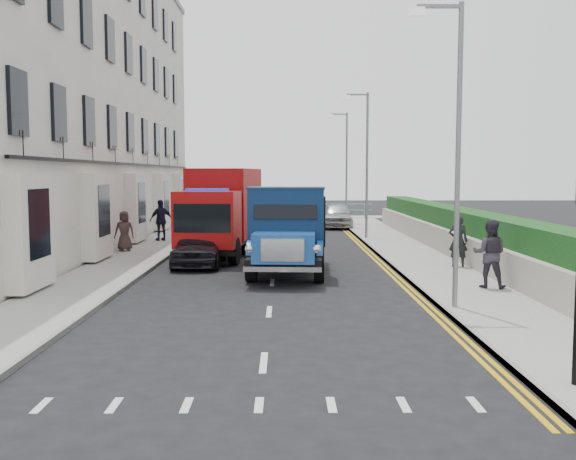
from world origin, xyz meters
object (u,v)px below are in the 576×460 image
object	(u,v)px
lamp_far	(345,161)
bedford_lorry	(287,236)
parked_car_front	(200,246)
pedestrian_east_near	(458,241)
red_lorry	(222,209)
lamp_mid	(365,157)
lamp_near	(453,138)

from	to	relation	value
lamp_far	bedford_lorry	xyz separation A→B (m)	(-3.74, -20.99, -2.74)
parked_car_front	pedestrian_east_near	distance (m)	8.79
red_lorry	parked_car_front	xyz separation A→B (m)	(-0.54, -2.68, -1.11)
lamp_mid	pedestrian_east_near	xyz separation A→B (m)	(1.92, -9.60, -3.02)
lamp_mid	parked_car_front	size ratio (longest dim) A/B	1.73
parked_car_front	lamp_far	bearing A→B (deg)	69.93
lamp_far	bedford_lorry	distance (m)	21.50
lamp_near	lamp_far	bearing A→B (deg)	90.00
red_lorry	pedestrian_east_near	world-z (taller)	red_lorry
bedford_lorry	pedestrian_east_near	bearing A→B (deg)	17.18
lamp_mid	pedestrian_east_near	bearing A→B (deg)	-78.67
lamp_far	red_lorry	distance (m)	17.04
lamp_far	red_lorry	world-z (taller)	lamp_far
red_lorry	lamp_far	bearing A→B (deg)	74.31
lamp_near	pedestrian_east_near	xyz separation A→B (m)	(1.92, 6.40, -3.02)
red_lorry	pedestrian_east_near	bearing A→B (deg)	-19.54
bedford_lorry	red_lorry	distance (m)	5.87
lamp_far	pedestrian_east_near	world-z (taller)	lamp_far
lamp_mid	parked_car_front	xyz separation A→B (m)	(-6.78, -8.39, -3.31)
lamp_near	lamp_far	size ratio (longest dim) A/B	1.00
red_lorry	pedestrian_east_near	xyz separation A→B (m)	(8.16, -3.89, -0.83)
bedford_lorry	lamp_near	bearing A→B (deg)	-49.88
parked_car_front	bedford_lorry	bearing A→B (deg)	-40.41
bedford_lorry	pedestrian_east_near	distance (m)	5.84
bedford_lorry	lamp_far	bearing A→B (deg)	83.27
lamp_mid	lamp_far	xyz separation A→B (m)	(0.00, 10.00, 0.00)
red_lorry	parked_car_front	bearing A→B (deg)	-95.51
bedford_lorry	red_lorry	xyz separation A→B (m)	(-2.49, 5.28, 0.54)
lamp_near	lamp_far	xyz separation A→B (m)	(0.00, 26.00, 0.00)
parked_car_front	lamp_mid	bearing A→B (deg)	51.23
lamp_near	bedford_lorry	world-z (taller)	lamp_near
red_lorry	parked_car_front	world-z (taller)	red_lorry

